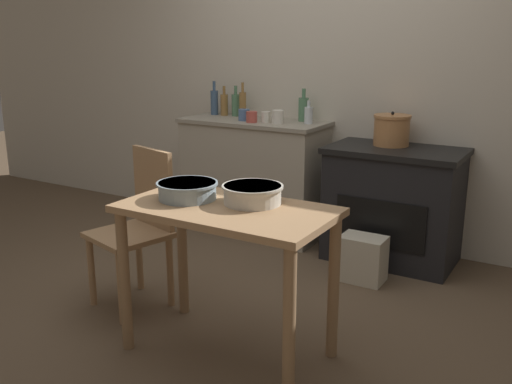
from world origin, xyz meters
name	(u,v)px	position (x,y,z in m)	size (l,w,h in m)	color
ground_plane	(216,307)	(0.00, 0.00, 0.00)	(14.00, 14.00, 0.00)	brown
wall_back	(331,75)	(0.00, 1.58, 1.27)	(8.00, 0.07, 2.55)	beige
counter_cabinet	(254,177)	(-0.52, 1.30, 0.46)	(1.16, 0.52, 0.92)	#B2A893
stove	(393,205)	(0.64, 1.28, 0.41)	(0.92, 0.58, 0.82)	black
work_table	(227,234)	(0.34, -0.37, 0.63)	(1.02, 0.56, 0.77)	#A87F56
chair	(139,224)	(-0.43, -0.16, 0.49)	(0.49, 0.49, 0.92)	#A87F56
flour_sack	(363,259)	(0.60, 0.82, 0.15)	(0.29, 0.20, 0.30)	beige
stock_pot	(392,130)	(0.58, 1.36, 0.92)	(0.26, 0.26, 0.24)	#B77A47
mixing_bowl_large	(253,193)	(0.42, -0.27, 0.82)	(0.30, 0.30, 0.09)	silver
mixing_bowl_small	(187,190)	(0.09, -0.36, 0.82)	(0.31, 0.31, 0.09)	#93A8B2
bottle_far_left	(224,104)	(-0.87, 1.41, 1.02)	(0.06, 0.06, 0.24)	olive
bottle_left	(243,104)	(-0.68, 1.39, 1.03)	(0.06, 0.06, 0.28)	olive
bottle_mid_left	(303,109)	(-0.15, 1.44, 1.02)	(0.08, 0.08, 0.25)	#517F5B
bottle_center_left	(236,104)	(-0.77, 1.43, 1.02)	(0.07, 0.07, 0.25)	#517F5B
bottle_center	(309,115)	(-0.06, 1.34, 0.99)	(0.06, 0.06, 0.17)	silver
bottle_center_right	(214,102)	(-0.97, 1.42, 1.03)	(0.06, 0.06, 0.28)	#3D5675
cup_mid_right	(252,117)	(-0.46, 1.17, 0.97)	(0.08, 0.08, 0.08)	#B74C42
cup_right	(278,117)	(-0.26, 1.23, 0.97)	(0.09, 0.09, 0.10)	silver
cup_far_right	(266,117)	(-0.37, 1.23, 0.97)	(0.07, 0.07, 0.08)	silver
cup_end_right	(244,115)	(-0.57, 1.23, 0.97)	(0.09, 0.09, 0.09)	#4C6B99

